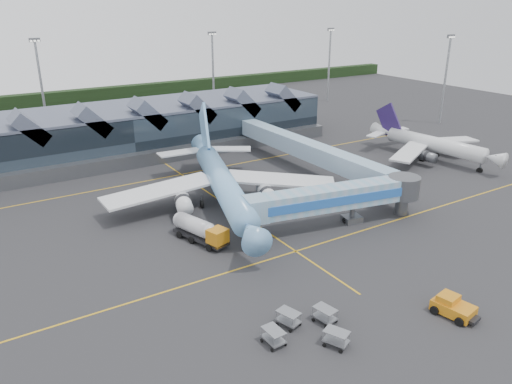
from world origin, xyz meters
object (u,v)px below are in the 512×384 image
fuel_truck (199,229)px  pushback_tug (453,307)px  jet_bridge (346,197)px  regional_jet (430,143)px  main_airliner (221,181)px

fuel_truck → pushback_tug: bearing=-79.9°
fuel_truck → jet_bridge: bearing=-33.4°
jet_bridge → pushback_tug: (-5.72, -23.02, -3.27)m
fuel_truck → regional_jet: bearing=-7.8°
fuel_truck → pushback_tug: (14.71, -29.17, -0.86)m
jet_bridge → pushback_tug: 23.94m
main_airliner → jet_bridge: size_ratio=1.54×
pushback_tug → fuel_truck: bearing=106.2°
main_airliner → pushback_tug: bearing=-63.6°
regional_jet → pushback_tug: (-41.69, -37.97, -2.32)m
regional_jet → fuel_truck: bearing=-177.7°
regional_jet → fuel_truck: size_ratio=3.17×
main_airliner → fuel_truck: main_airliner is taller
main_airliner → fuel_truck: size_ratio=4.49×
fuel_truck → pushback_tug: 32.68m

